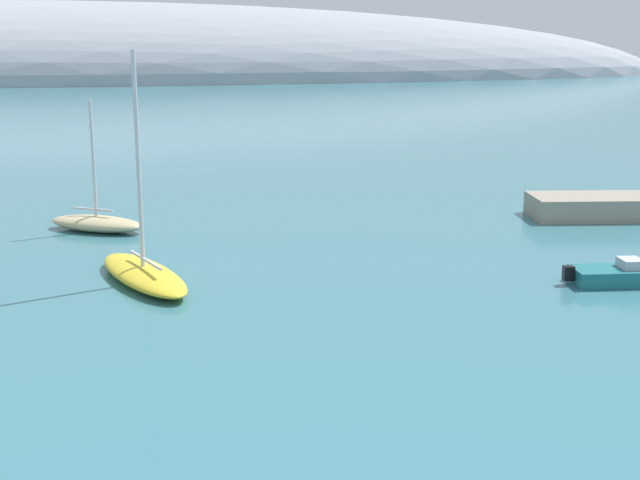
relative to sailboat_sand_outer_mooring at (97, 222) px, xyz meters
The scene contains 4 objects.
distant_ridge 188.67m from the sailboat_sand_outer_mooring, 95.18° to the left, with size 344.75×79.49×39.03m, color #999EA8.
sailboat_sand_outer_mooring is the anchor object (origin of this frame).
sailboat_yellow_end_of_line 11.09m from the sailboat_sand_outer_mooring, 78.74° to the right, with size 4.68×8.28×9.71m.
motorboat_teal_outer 26.68m from the sailboat_sand_outer_mooring, 35.60° to the right, with size 4.31×2.31×1.09m.
Camera 1 is at (-10.30, -11.18, 10.12)m, focal length 48.76 mm.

